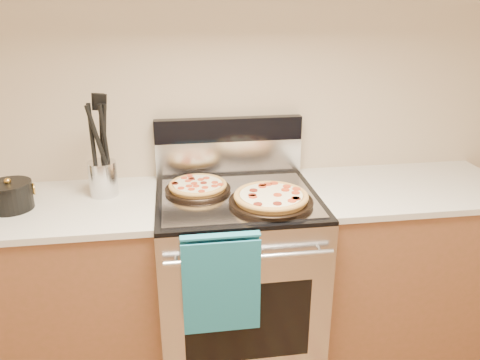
{
  "coord_description": "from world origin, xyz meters",
  "views": [
    {
      "loc": [
        -0.28,
        -0.36,
        1.77
      ],
      "look_at": [
        -0.0,
        1.55,
        1.04
      ],
      "focal_mm": 35.0,
      "sensor_mm": 36.0,
      "label": 1
    }
  ],
  "objects": [
    {
      "name": "range_body",
      "position": [
        0.0,
        1.65,
        0.45
      ],
      "size": [
        0.76,
        0.68,
        0.9
      ],
      "primitive_type": "cube",
      "color": "#B7B7BC",
      "rests_on": "ground"
    },
    {
      "name": "pepperoni_pizza_back",
      "position": [
        -0.18,
        1.72,
        0.95
      ],
      "size": [
        0.32,
        0.32,
        0.04
      ],
      "primitive_type": null,
      "rotation": [
        0.0,
        0.0,
        -0.05
      ],
      "color": "#B68437",
      "rests_on": "foil_sheet"
    },
    {
      "name": "countertop_left",
      "position": [
        -0.88,
        1.68,
        0.9
      ],
      "size": [
        1.02,
        0.64,
        0.03
      ],
      "primitive_type": "cube",
      "color": "beige",
      "rests_on": "cabinet_left"
    },
    {
      "name": "cabinet_right",
      "position": [
        0.88,
        1.68,
        0.44
      ],
      "size": [
        1.0,
        0.62,
        0.88
      ],
      "primitive_type": "cube",
      "color": "brown",
      "rests_on": "ground"
    },
    {
      "name": "oven_window",
      "position": [
        0.0,
        1.31,
        0.45
      ],
      "size": [
        0.56,
        0.01,
        0.4
      ],
      "primitive_type": "cube",
      "color": "black",
      "rests_on": "range_body"
    },
    {
      "name": "cabinet_left",
      "position": [
        -0.88,
        1.68,
        0.44
      ],
      "size": [
        1.0,
        0.62,
        0.88
      ],
      "primitive_type": "cube",
      "color": "brown",
      "rests_on": "ground"
    },
    {
      "name": "pepperoni_pizza_front",
      "position": [
        0.13,
        1.52,
        0.95
      ],
      "size": [
        0.42,
        0.42,
        0.05
      ],
      "primitive_type": null,
      "rotation": [
        0.0,
        0.0,
        -0.12
      ],
      "color": "#B68437",
      "rests_on": "foil_sheet"
    },
    {
      "name": "saucepan",
      "position": [
        -1.01,
        1.67,
        0.97
      ],
      "size": [
        0.24,
        0.24,
        0.11
      ],
      "primitive_type": "cylinder",
      "rotation": [
        0.0,
        0.0,
        0.35
      ],
      "color": "black",
      "rests_on": "countertop_left"
    },
    {
      "name": "oven_handle",
      "position": [
        0.0,
        1.27,
        0.8
      ],
      "size": [
        0.7,
        0.03,
        0.03
      ],
      "primitive_type": "cylinder",
      "rotation": [
        0.0,
        1.57,
        0.0
      ],
      "color": "silver",
      "rests_on": "range_body"
    },
    {
      "name": "backsplash_lower",
      "position": [
        0.0,
        1.96,
        1.01
      ],
      "size": [
        0.76,
        0.06,
        0.18
      ],
      "primitive_type": "cube",
      "color": "silver",
      "rests_on": "cooktop"
    },
    {
      "name": "countertop_right",
      "position": [
        0.88,
        1.68,
        0.9
      ],
      "size": [
        1.02,
        0.64,
        0.03
      ],
      "primitive_type": "cube",
      "color": "beige",
      "rests_on": "cabinet_right"
    },
    {
      "name": "dish_towel",
      "position": [
        -0.12,
        1.27,
        0.7
      ],
      "size": [
        0.32,
        0.05,
        0.42
      ],
      "primitive_type": null,
      "color": "#1C678D",
      "rests_on": "oven_handle"
    },
    {
      "name": "cooktop",
      "position": [
        0.0,
        1.65,
        0.91
      ],
      "size": [
        0.76,
        0.68,
        0.02
      ],
      "primitive_type": "cube",
      "color": "black",
      "rests_on": "range_body"
    },
    {
      "name": "backsplash_upper",
      "position": [
        0.0,
        1.96,
        1.16
      ],
      "size": [
        0.76,
        0.06,
        0.12
      ],
      "primitive_type": "cube",
      "color": "black",
      "rests_on": "backsplash_lower"
    },
    {
      "name": "foil_sheet",
      "position": [
        0.0,
        1.62,
        0.92
      ],
      "size": [
        0.7,
        0.55,
        0.01
      ],
      "primitive_type": "cube",
      "color": "gray",
      "rests_on": "cooktop"
    },
    {
      "name": "utensil_crock",
      "position": [
        -0.62,
        1.78,
        0.99
      ],
      "size": [
        0.16,
        0.16,
        0.17
      ],
      "primitive_type": "cylinder",
      "rotation": [
        0.0,
        0.0,
        -0.24
      ],
      "color": "silver",
      "rests_on": "countertop_left"
    },
    {
      "name": "wall_back",
      "position": [
        0.0,
        2.0,
        1.35
      ],
      "size": [
        4.0,
        0.0,
        4.0
      ],
      "primitive_type": "plane",
      "rotation": [
        1.57,
        0.0,
        0.0
      ],
      "color": "#C4AC8E",
      "rests_on": "ground"
    }
  ]
}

